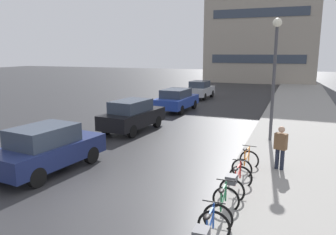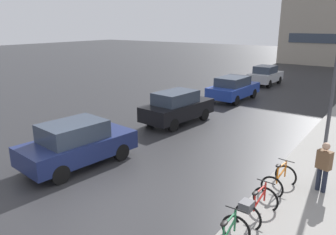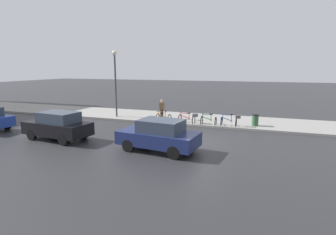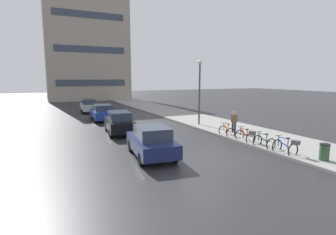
# 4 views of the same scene
# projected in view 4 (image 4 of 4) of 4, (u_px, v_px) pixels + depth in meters

# --- Properties ---
(ground_plane) EXTENTS (140.00, 140.00, 0.00)m
(ground_plane) POSITION_uv_depth(u_px,v_px,m) (206.00, 158.00, 13.49)
(ground_plane) COLOR #28282B
(sidewalk_kerb) EXTENTS (4.80, 60.00, 0.14)m
(sidewalk_kerb) POSITION_uv_depth(u_px,v_px,m) (200.00, 120.00, 24.96)
(sidewalk_kerb) COLOR gray
(sidewalk_kerb) RESTS_ON ground
(bicycle_nearest) EXTENTS (0.78, 1.34, 1.00)m
(bicycle_nearest) POSITION_uv_depth(u_px,v_px,m) (287.00, 146.00, 13.81)
(bicycle_nearest) COLOR black
(bicycle_nearest) RESTS_ON ground
(bicycle_second) EXTENTS (0.75, 1.10, 0.94)m
(bicycle_second) POSITION_uv_depth(u_px,v_px,m) (264.00, 142.00, 15.21)
(bicycle_second) COLOR black
(bicycle_second) RESTS_ON ground
(bicycle_third) EXTENTS (0.80, 1.43, 0.95)m
(bicycle_third) POSITION_uv_depth(u_px,v_px,m) (247.00, 135.00, 16.58)
(bicycle_third) COLOR black
(bicycle_third) RESTS_ON ground
(bicycle_farthest) EXTENTS (0.81, 1.13, 0.97)m
(bicycle_farthest) POSITION_uv_depth(u_px,v_px,m) (227.00, 131.00, 18.37)
(bicycle_farthest) COLOR black
(bicycle_farthest) RESTS_ON ground
(car_navy) EXTENTS (2.32, 4.26, 1.63)m
(car_navy) POSITION_uv_depth(u_px,v_px,m) (152.00, 141.00, 13.55)
(car_navy) COLOR navy
(car_navy) RESTS_ON ground
(car_black) EXTENTS (2.14, 4.23, 1.66)m
(car_black) POSITION_uv_depth(u_px,v_px,m) (119.00, 122.00, 19.27)
(car_black) COLOR black
(car_black) RESTS_ON ground
(car_blue) EXTENTS (2.08, 4.31, 1.57)m
(car_blue) POSITION_uv_depth(u_px,v_px,m) (102.00, 112.00, 25.16)
(car_blue) COLOR navy
(car_blue) RESTS_ON ground
(car_silver) EXTENTS (1.88, 3.78, 1.58)m
(car_silver) POSITION_uv_depth(u_px,v_px,m) (89.00, 106.00, 31.11)
(car_silver) COLOR #B2B5BA
(car_silver) RESTS_ON ground
(pedestrian) EXTENTS (0.46, 0.36, 1.66)m
(pedestrian) POSITION_uv_depth(u_px,v_px,m) (234.00, 121.00, 19.23)
(pedestrian) COLOR #1E2333
(pedestrian) RESTS_ON ground
(streetlamp) EXTENTS (0.39, 0.39, 5.56)m
(streetlamp) POSITION_uv_depth(u_px,v_px,m) (200.00, 83.00, 22.01)
(streetlamp) COLOR #424247
(streetlamp) RESTS_ON ground
(trash_bin) EXTENTS (0.47, 0.47, 0.96)m
(trash_bin) POSITION_uv_depth(u_px,v_px,m) (324.00, 153.00, 12.62)
(trash_bin) COLOR #2D5133
(trash_bin) RESTS_ON ground
(building_facade_main) EXTENTS (14.49, 10.65, 17.98)m
(building_facade_main) POSITION_uv_depth(u_px,v_px,m) (86.00, 52.00, 50.10)
(building_facade_main) COLOR #9E9384
(building_facade_main) RESTS_ON ground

